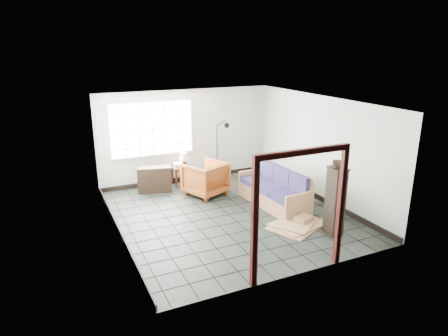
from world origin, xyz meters
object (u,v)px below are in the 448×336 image
armchair (205,177)px  futon_sofa (275,192)px  tall_shelf (335,201)px  side_table (181,169)px

armchair → futon_sofa: bearing=110.8°
armchair → tall_shelf: tall_shelf is taller
side_table → tall_shelf: (1.86, -4.17, 0.27)m
tall_shelf → futon_sofa: bearing=101.3°
futon_sofa → side_table: bearing=121.7°
futon_sofa → side_table: (-1.63, 2.30, 0.13)m
futon_sofa → tall_shelf: (0.23, -1.88, 0.40)m
futon_sofa → side_table: size_ratio=3.78×
side_table → armchair: bearing=-70.1°
futon_sofa → tall_shelf: size_ratio=1.46×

